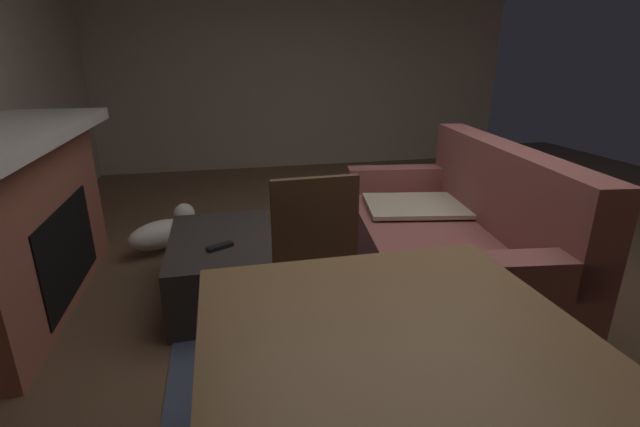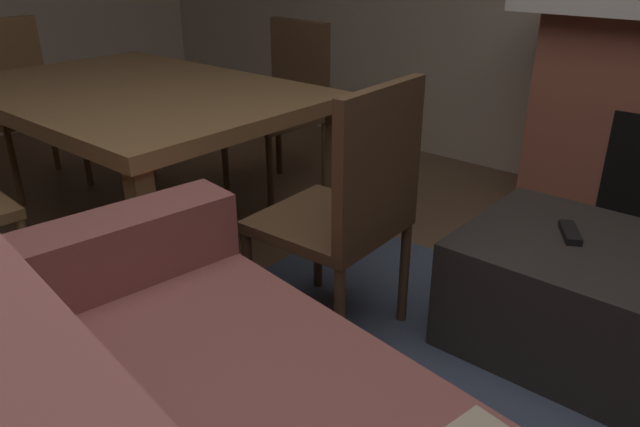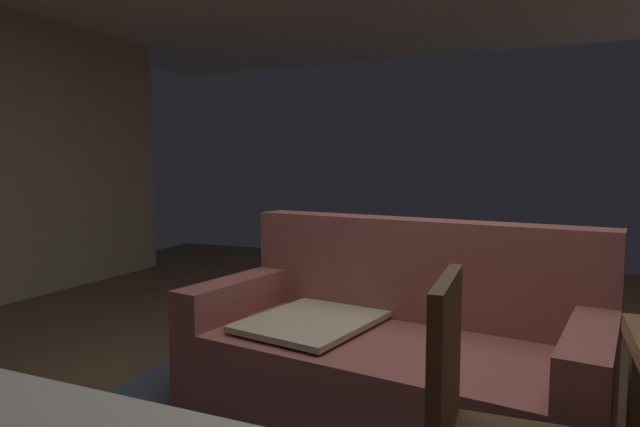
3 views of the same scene
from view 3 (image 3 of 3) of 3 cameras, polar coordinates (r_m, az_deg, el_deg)
name	(u,v)px [view 3 (image 3 of 3)]	position (r m, az deg, el deg)	size (l,w,h in m)	color
couch	(392,351)	(2.77, 7.66, -14.29)	(2.06, 1.22, 0.96)	#8C4C47
dining_chair_west	(483,422)	(1.68, 16.96, -20.45)	(0.46, 0.46, 0.93)	#513823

